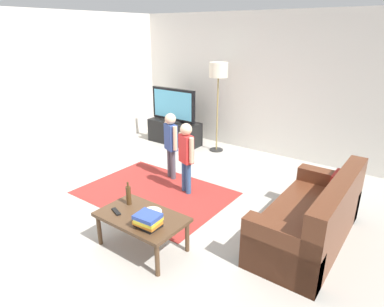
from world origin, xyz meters
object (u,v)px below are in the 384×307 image
object	(u,v)px
floor_lamp	(218,75)
coffee_table	(142,219)
tv	(173,105)
child_near_tv	(171,140)
child_center	(186,152)
bottle	(129,195)
tv_stand	(175,132)
plate	(152,212)
tv_remote	(116,212)
book_stack	(148,221)
couch	(315,221)

from	to	relation	value
floor_lamp	coffee_table	world-z (taller)	floor_lamp
tv	child_near_tv	distance (m)	1.82
child_center	bottle	bearing A→B (deg)	-83.79
tv_stand	plate	size ratio (longest dim) A/B	5.45
tv	tv_remote	size ratio (longest dim) A/B	6.47
child_near_tv	plate	bearing A→B (deg)	-56.89
floor_lamp	book_stack	distance (m)	3.79
coffee_table	book_stack	world-z (taller)	book_stack
child_near_tv	coffee_table	size ratio (longest dim) A/B	1.12
tv	floor_lamp	xyz separation A→B (m)	(1.00, 0.17, 0.70)
tv_stand	tv	distance (m)	0.60
tv	couch	size ratio (longest dim) A/B	0.61
plate	tv	bearing A→B (deg)	125.53
couch	book_stack	size ratio (longest dim) A/B	6.35
floor_lamp	plate	distance (m)	3.53
tv	book_stack	distance (m)	3.98
couch	floor_lamp	bearing A→B (deg)	142.40
book_stack	tv_remote	world-z (taller)	book_stack
floor_lamp	plate	xyz separation A→B (m)	(1.13, -3.15, -1.12)
tv	tv_remote	bearing A→B (deg)	-60.83
book_stack	bottle	world-z (taller)	bottle
tv	coffee_table	bearing A→B (deg)	-56.17
bottle	plate	bearing A→B (deg)	3.27
book_stack	coffee_table	bearing A→B (deg)	151.09
child_center	book_stack	size ratio (longest dim) A/B	3.87
child_near_tv	child_center	distance (m)	0.59
bottle	plate	distance (m)	0.37
tv_stand	plate	distance (m)	3.68
tv	couch	bearing A→B (deg)	-27.04
tv_stand	tv_remote	world-z (taller)	tv_stand
coffee_table	book_stack	bearing A→B (deg)	-28.91
tv_stand	tv_remote	distance (m)	3.71
tv_stand	child_near_tv	world-z (taller)	child_near_tv
floor_lamp	child_center	bearing A→B (deg)	-71.09
floor_lamp	bottle	bearing A→B (deg)	-76.15
tv_stand	child_near_tv	distance (m)	1.87
floor_lamp	book_stack	xyz separation A→B (m)	(1.30, -3.40, -1.05)
coffee_table	tv_remote	xyz separation A→B (m)	(-0.28, -0.12, 0.06)
child_center	couch	bearing A→B (deg)	-4.32
child_center	child_near_tv	bearing A→B (deg)	152.46
bottle	child_near_tv	bearing A→B (deg)	112.87
tv	bottle	size ratio (longest dim) A/B	3.80
tv_remote	plate	bearing A→B (deg)	56.00
tv_stand	tv_remote	size ratio (longest dim) A/B	7.06
child_near_tv	child_center	world-z (taller)	child_near_tv
child_center	bottle	size ratio (longest dim) A/B	3.80
couch	tv_remote	size ratio (longest dim) A/B	10.59
child_near_tv	bottle	xyz separation A→B (m)	(0.67, -1.58, -0.13)
floor_lamp	plate	size ratio (longest dim) A/B	8.09
tv_stand	floor_lamp	world-z (taller)	floor_lamp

